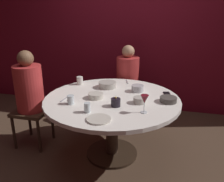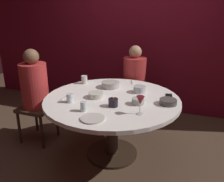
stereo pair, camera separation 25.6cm
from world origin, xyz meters
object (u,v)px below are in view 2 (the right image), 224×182
candle_holder (113,102)px  cup_by_right_diner (84,80)px  bowl_salad_center (110,85)px  bowl_small_white (138,101)px  bowl_sauce_side (96,95)px  cell_phone (169,96)px  cup_by_left_diner (70,98)px  bowl_rice_portion (168,102)px  wine_glass (140,101)px  seated_diner_left (34,86)px  dinner_plate (93,118)px  bowl_serving_large (140,89)px  seated_diner_back (134,76)px  dining_table (112,109)px  cup_near_candle (84,107)px

candle_holder → cup_by_right_diner: (-0.61, 0.58, 0.01)m
bowl_salad_center → bowl_small_white: 0.61m
bowl_small_white → bowl_sauce_side: bowl_small_white is taller
cell_phone → cup_by_left_diner: cup_by_left_diner is taller
bowl_rice_portion → bowl_sauce_side: bearing=-174.5°
wine_glass → bowl_salad_center: wine_glass is taller
seated_diner_left → dinner_plate: seated_diner_left is taller
candle_holder → bowl_serving_large: 0.52m
bowl_rice_portion → cup_by_right_diner: (-1.12, 0.34, 0.02)m
dinner_plate → cell_phone: bearing=54.9°
bowl_salad_center → bowl_rice_portion: bearing=-22.4°
cup_by_right_diner → bowl_sauce_side: bearing=-50.3°
cell_phone → bowl_rice_portion: size_ratio=0.79×
bowl_sauce_side → cup_by_left_diner: cup_by_left_diner is taller
bowl_salad_center → cup_by_right_diner: 0.38m
seated_diner_back → bowl_salad_center: bearing=-12.6°
wine_glass → bowl_serving_large: size_ratio=1.23×
bowl_small_white → wine_glass: bearing=-71.9°
seated_diner_left → bowl_small_white: (1.33, -0.07, 0.02)m
seated_diner_left → bowl_salad_center: bearing=20.8°
dining_table → bowl_sauce_side: size_ratio=8.85×
candle_holder → cell_phone: size_ratio=0.74×
seated_diner_left → cup_near_candle: size_ratio=12.60×
candle_holder → dinner_plate: bearing=-102.8°
seated_diner_left → bowl_sauce_side: 0.85m
seated_diner_back → bowl_serving_large: bearing=19.4°
candle_holder → wine_glass: (0.29, -0.08, 0.09)m
cell_phone → bowl_sauce_side: (-0.76, -0.31, 0.02)m
seated_diner_back → bowl_small_white: seated_diner_back is taller
cup_by_right_diner → seated_diner_back: bearing=49.2°
wine_glass → cup_by_right_diner: (-0.90, 0.67, -0.08)m
bowl_small_white → cup_by_left_diner: (-0.68, -0.19, 0.01)m
bowl_small_white → bowl_rice_portion: 0.31m
seated_diner_back → seated_diner_left: bearing=-46.6°
wine_glass → bowl_rice_portion: (0.22, 0.33, -0.10)m
seated_diner_back → bowl_salad_center: seated_diner_back is taller
cup_by_left_diner → seated_diner_back: bearing=73.3°
bowl_rice_portion → cup_by_left_diner: size_ratio=1.93×
dining_table → cup_by_right_diner: 0.66m
wine_glass → cell_phone: size_ratio=1.26×
cup_near_candle → cup_by_right_diner: 0.88m
bowl_salad_center → bowl_sauce_side: size_ratio=1.30×
seated_diner_back → cup_by_left_diner: (-0.37, -1.23, 0.05)m
wine_glass → cell_phone: wine_glass is taller
dining_table → bowl_salad_center: bearing=113.1°
cup_near_candle → cup_by_left_diner: (-0.23, 0.15, -0.00)m
dining_table → seated_diner_back: seated_diner_back is taller
dining_table → cup_by_left_diner: (-0.37, -0.27, 0.17)m
candle_holder → bowl_salad_center: candle_holder is taller
seated_diner_back → cell_phone: size_ratio=8.25×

